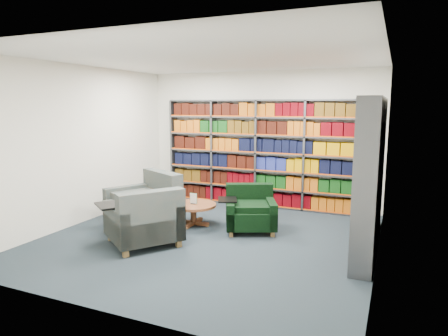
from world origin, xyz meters
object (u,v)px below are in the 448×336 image
at_px(chair_green_right, 250,212).
at_px(chair_teal_front, 145,222).
at_px(coffee_table, 193,208).
at_px(chair_teal_left, 148,204).

bearing_deg(chair_green_right, chair_teal_front, -130.04).
xyz_separation_m(chair_teal_front, coffee_table, (0.18, 1.22, -0.06)).
height_order(chair_teal_left, chair_green_right, chair_teal_left).
height_order(chair_green_right, chair_teal_front, chair_teal_front).
bearing_deg(chair_teal_left, coffee_table, 25.36).
height_order(chair_teal_front, coffee_table, chair_teal_front).
height_order(chair_teal_left, chair_teal_front, chair_teal_left).
bearing_deg(coffee_table, chair_teal_left, -154.64).
bearing_deg(chair_teal_front, coffee_table, 81.74).
distance_m(chair_teal_left, coffee_table, 0.80).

